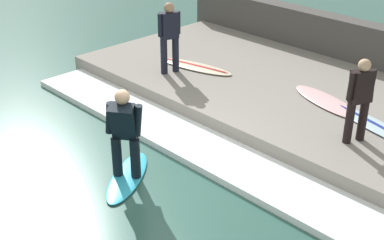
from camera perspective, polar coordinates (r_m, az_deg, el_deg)
The scene contains 11 objects.
ground_plane at distance 8.99m, azimuth -3.75°, elevation -5.62°, with size 28.00×28.00×0.00m, color #2D564C.
concrete_ledge at distance 11.43m, azimuth 10.88°, elevation 2.40°, with size 4.40×9.81×0.37m, color gray.
back_wall at distance 13.23m, azimuth 17.36°, elevation 7.20°, with size 0.50×10.30×1.29m, color #474442.
wave_foam_crest at distance 9.57m, azimuth 1.05°, elevation -2.96°, with size 1.11×9.32×0.12m, color white.
surfboard_riding at distance 8.87m, azimuth -6.91°, elevation -6.03°, with size 1.59×1.31×0.06m.
surfer_riding at distance 8.43m, azimuth -7.24°, elevation -1.02°, with size 0.58×0.57×1.52m.
surfer_waiting_near at distance 11.75m, azimuth -2.43°, elevation 9.15°, with size 0.52×0.32×1.58m.
surfboard_waiting_near at distance 12.29m, azimuth 0.36°, elevation 5.74°, with size 0.88×1.96×0.07m.
surfer_waiting_far at distance 9.21m, azimuth 17.46°, elevation 2.42°, with size 0.48×0.36×1.48m.
surfboard_waiting_far at distance 10.13m, azimuth 19.05°, elevation -0.60°, with size 0.96×2.08×0.07m.
surfboard_spare at distance 10.85m, azimuth 14.22°, elevation 1.93°, with size 1.04×1.90×0.06m.
Camera 1 is at (-4.85, -5.85, 4.80)m, focal length 50.00 mm.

